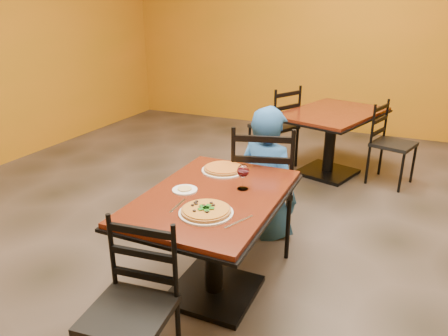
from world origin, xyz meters
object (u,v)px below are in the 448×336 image
at_px(pizza_far, 223,168).
at_px(plate_main, 206,213).
at_px(chair_second_right, 394,145).
at_px(pizza_main, 206,210).
at_px(wine_glass, 243,176).
at_px(table_second, 331,128).
at_px(side_plate, 185,190).
at_px(chair_second_left, 274,127).
at_px(plate_far, 223,170).
at_px(chair_main_near, 128,315).
at_px(table_main, 213,221).
at_px(chair_main_far, 263,185).
at_px(diner, 268,171).

bearing_deg(pizza_far, plate_main, -74.35).
bearing_deg(chair_second_right, plate_main, 179.97).
bearing_deg(pizza_far, pizza_main, -74.35).
height_order(pizza_far, wine_glass, wine_glass).
xyz_separation_m(table_second, plate_main, (-0.19, -2.81, 0.20)).
height_order(table_second, side_plate, side_plate).
xyz_separation_m(chair_second_left, plate_main, (0.49, -2.81, 0.26)).
distance_m(pizza_main, plate_far, 0.67).
relative_size(table_second, pizza_far, 5.29).
relative_size(table_second, side_plate, 9.26).
distance_m(chair_main_near, side_plate, 0.87).
xyz_separation_m(table_main, side_plate, (-0.18, -0.03, 0.20)).
bearing_deg(chair_main_far, wine_glass, 80.93).
distance_m(chair_main_near, diner, 1.82).
relative_size(chair_second_left, wine_glass, 5.53).
height_order(chair_main_far, pizza_far, chair_main_far).
height_order(chair_second_left, chair_second_right, chair_second_left).
distance_m(chair_second_left, chair_second_right, 1.36).
height_order(plate_main, side_plate, same).
bearing_deg(pizza_main, chair_second_left, 99.85).
relative_size(plate_main, pizza_main, 1.09).
height_order(table_main, table_second, same).
bearing_deg(pizza_main, table_main, 106.89).
xyz_separation_m(table_second, chair_main_near, (-0.33, -3.38, -0.12)).
distance_m(chair_second_right, pizza_main, 2.96).
xyz_separation_m(chair_main_far, pizza_main, (0.01, -1.03, 0.25)).
relative_size(pizza_far, wine_glass, 1.56).
relative_size(plate_main, pizza_far, 1.11).
distance_m(chair_second_right, wine_glass, 2.57).
xyz_separation_m(table_second, side_plate, (-0.45, -2.58, 0.20)).
bearing_deg(side_plate, chair_main_near, -81.55).
bearing_deg(pizza_far, table_second, 80.30).
bearing_deg(plate_far, table_main, -75.20).
height_order(table_second, diner, diner).
bearing_deg(wine_glass, chair_main_near, -102.04).
distance_m(chair_second_left, wine_glass, 2.49).
bearing_deg(pizza_far, side_plate, -101.39).
xyz_separation_m(table_main, chair_main_far, (0.07, 0.77, -0.04)).
bearing_deg(chair_main_far, plate_main, 74.77).
height_order(plate_far, wine_glass, wine_glass).
xyz_separation_m(chair_main_far, side_plate, (-0.25, -0.80, 0.23)).
bearing_deg(chair_second_right, chair_main_far, 170.77).
bearing_deg(chair_second_left, pizza_main, 36.70).
xyz_separation_m(chair_second_right, diner, (-0.91, -1.57, 0.11)).
height_order(chair_second_right, pizza_far, chair_second_right).
relative_size(chair_main_far, pizza_far, 3.72).
distance_m(table_main, pizza_main, 0.34).
relative_size(table_second, pizza_main, 5.22).
relative_size(table_second, wine_glass, 8.23).
bearing_deg(wine_glass, plate_main, -98.94).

